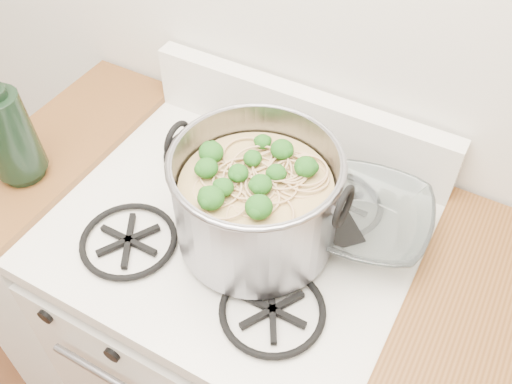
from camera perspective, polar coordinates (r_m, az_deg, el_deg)
name	(u,v)px	position (r m, az deg, el deg)	size (l,w,h in m)	color
gas_range	(239,334)	(1.62, -1.69, -13.99)	(0.76, 0.66, 0.92)	white
counter_left	(95,255)	(1.80, -15.77, -6.10)	(0.25, 0.65, 0.92)	silver
stock_pot	(256,201)	(1.11, 0.00, -0.95)	(0.36, 0.33, 0.22)	gray
spatula	(333,230)	(1.19, 7.66, -3.80)	(0.29, 0.31, 0.02)	black
glass_bowl	(364,224)	(1.21, 10.72, -3.19)	(0.11, 0.11, 0.03)	white
bottle	(4,122)	(1.32, -23.90, 6.39)	(0.12, 0.12, 0.31)	black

